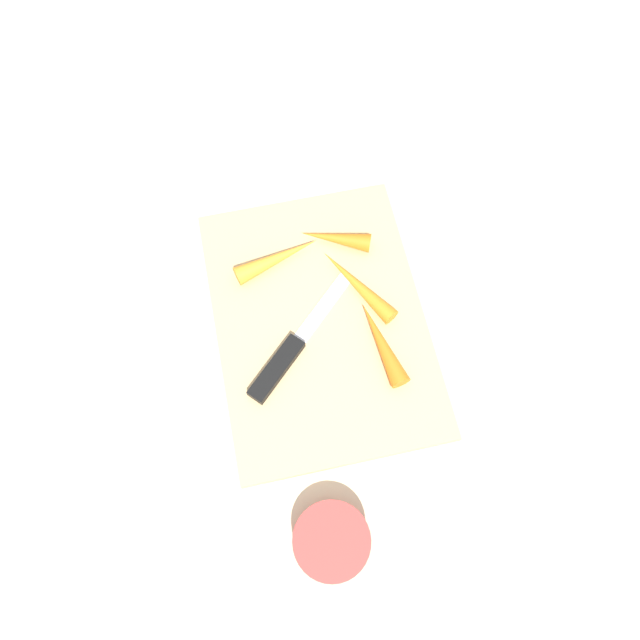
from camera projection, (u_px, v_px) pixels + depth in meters
name	position (u px, v px, depth m)	size (l,w,h in m)	color
ground_plane	(320.00, 323.00, 0.74)	(1.40, 1.40, 0.00)	#C6B793
cutting_board	(320.00, 322.00, 0.73)	(0.36, 0.26, 0.01)	tan
knife	(283.00, 360.00, 0.70)	(0.15, 0.16, 0.01)	#B7B7BC
carrot_shortest	(336.00, 238.00, 0.76)	(0.02, 0.02, 0.09)	orange
carrot_long	(277.00, 258.00, 0.74)	(0.02, 0.02, 0.11)	orange
carrot_longest	(357.00, 285.00, 0.73)	(0.02, 0.02, 0.12)	orange
carrot_short	(381.00, 343.00, 0.70)	(0.02, 0.02, 0.11)	orange
small_bowl	(331.00, 541.00, 0.62)	(0.08, 0.08, 0.04)	red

